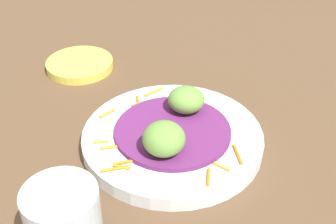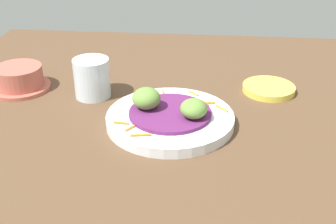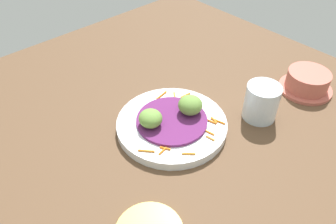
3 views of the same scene
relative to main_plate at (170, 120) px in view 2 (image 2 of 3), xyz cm
name	(u,v)px [view 2 (image 2 of 3)]	position (x,y,z in cm)	size (l,w,h in cm)	color
table_surface	(170,128)	(-0.07, -0.40, -1.98)	(110.00, 110.00, 2.00)	brown
main_plate	(170,120)	(0.00, 0.00, 0.00)	(24.25, 24.25, 1.97)	silver
cabbage_bed	(170,114)	(0.00, 0.00, 1.33)	(15.57, 15.57, 0.70)	#60235B
carrot_garnish	(163,106)	(1.56, -3.38, 1.18)	(20.93, 19.09, 0.40)	orange
guac_scoop_left	(194,109)	(-4.52, 1.40, 3.42)	(5.13, 4.97, 3.48)	olive
guac_scoop_center	(146,98)	(4.52, -1.40, 3.71)	(5.40, 5.33, 4.07)	olive
side_plate_small	(269,89)	(-20.30, -16.75, -0.29)	(11.38, 11.38, 1.40)	#E0CC4C
terracotta_bowl	(19,79)	(34.47, -12.93, 1.46)	(13.08, 13.08, 5.26)	#B75B4C
water_glass	(92,78)	(17.48, -10.97, 3.18)	(7.63, 7.63, 8.34)	silver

